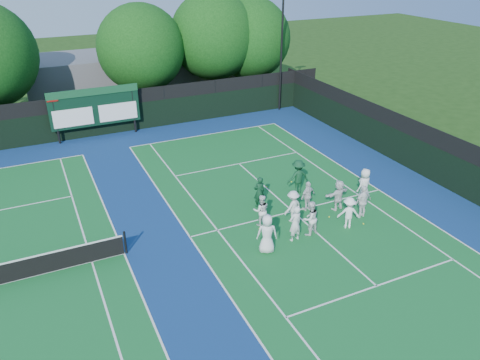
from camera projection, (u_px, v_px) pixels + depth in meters
name	position (u px, v px, depth m)	size (l,w,h in m)	color
ground	(303.00, 221.00, 22.75)	(120.00, 120.00, 0.00)	#1B3B10
court_apron	(179.00, 240.00, 21.28)	(34.00, 32.00, 0.01)	navy
near_court	(293.00, 211.00, 23.56)	(11.05, 23.85, 0.01)	#135D27
back_fence	(110.00, 115.00, 32.83)	(34.00, 0.08, 3.00)	black
divider_fence_right	(431.00, 156.00, 26.38)	(0.08, 32.00, 3.00)	black
scoreboard	(95.00, 107.00, 31.74)	(6.00, 0.21, 3.55)	black
clubhouse	(137.00, 75.00, 40.54)	(18.00, 6.00, 4.00)	slate
light_pole_right	(282.00, 30.00, 35.50)	(1.20, 0.30, 10.12)	black
tree_c	(143.00, 50.00, 35.50)	(6.60, 6.60, 8.39)	black
tree_d	(215.00, 38.00, 37.53)	(6.88, 6.88, 9.02)	black
tree_e	(251.00, 40.00, 38.97)	(6.69, 6.69, 8.50)	black
tennis_ball_1	(291.00, 182.00, 26.48)	(0.07, 0.07, 0.07)	yellow
tennis_ball_2	(363.00, 224.00, 22.46)	(0.07, 0.07, 0.07)	yellow
tennis_ball_3	(260.00, 228.00, 22.09)	(0.07, 0.07, 0.07)	yellow
tennis_ball_4	(267.00, 187.00, 25.93)	(0.07, 0.07, 0.07)	yellow
tennis_ball_5	(329.00, 217.00, 23.04)	(0.07, 0.07, 0.07)	yellow
player_front_0	(267.00, 234.00, 20.08)	(0.90, 0.58, 1.83)	silver
player_front_1	(295.00, 224.00, 20.90)	(0.64, 0.42, 1.75)	silver
player_front_2	(310.00, 218.00, 21.36)	(0.82, 0.64, 1.70)	silver
player_front_3	(349.00, 213.00, 21.90)	(1.02, 0.59, 1.58)	white
player_front_4	(363.00, 201.00, 22.75)	(1.00, 0.42, 1.71)	white
player_back_0	(261.00, 210.00, 22.10)	(0.78, 0.60, 1.60)	silver
player_back_1	(293.00, 206.00, 22.42)	(1.04, 0.60, 1.62)	silver
player_back_2	(308.00, 196.00, 23.40)	(0.93, 0.39, 1.58)	silver
player_back_3	(338.00, 195.00, 23.45)	(1.49, 0.48, 1.61)	silver
player_back_4	(364.00, 185.00, 24.26)	(0.87, 0.57, 1.78)	silver
coach_left	(259.00, 192.00, 23.66)	(0.61, 0.40, 1.67)	#0E341D
coach_right	(298.00, 177.00, 24.96)	(1.24, 0.71, 1.91)	#103C21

